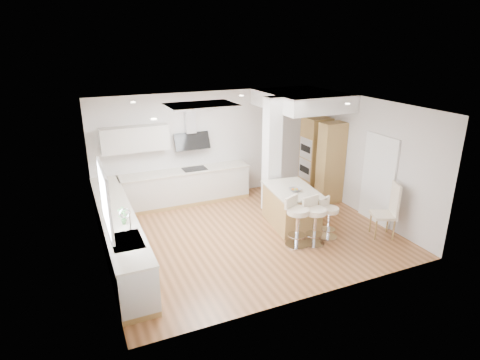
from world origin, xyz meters
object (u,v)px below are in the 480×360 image
bar_stool_c (329,216)px  dining_chair (389,208)px  bar_stool_b (314,219)px  bar_stool_a (297,219)px  peninsula (291,207)px

bar_stool_c → dining_chair: (1.21, -0.47, 0.15)m
bar_stool_b → bar_stool_c: size_ratio=1.15×
bar_stool_b → bar_stool_c: (0.44, 0.12, -0.08)m
bar_stool_a → bar_stool_c: bearing=-22.8°
peninsula → bar_stool_b: bar_stool_b is taller
bar_stool_c → dining_chair: dining_chair is taller
bar_stool_c → bar_stool_a: bearing=160.0°
peninsula → dining_chair: 2.09m
bar_stool_a → dining_chair: bearing=-36.9°
bar_stool_b → peninsula: bearing=78.5°
peninsula → bar_stool_c: bearing=-57.9°
peninsula → dining_chair: dining_chair is taller
bar_stool_b → dining_chair: 1.69m
dining_chair → bar_stool_a: bearing=-168.3°
bar_stool_b → dining_chair: (1.65, -0.35, 0.07)m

